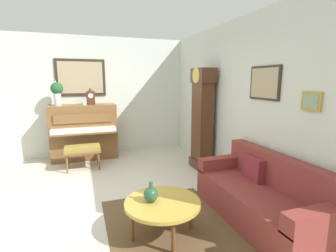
{
  "coord_description": "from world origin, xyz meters",
  "views": [
    {
      "loc": [
        3.72,
        -0.16,
        1.79
      ],
      "look_at": [
        -0.42,
        1.28,
        0.99
      ],
      "focal_mm": 26.82,
      "sensor_mm": 36.0,
      "label": 1
    }
  ],
  "objects_px": {
    "couch": "(262,197)",
    "piano_bench": "(83,150)",
    "coffee_table": "(163,204)",
    "green_jug": "(151,194)",
    "teacup": "(84,104)",
    "mantel_clock": "(91,97)",
    "flower_vase": "(57,91)",
    "piano": "(84,132)",
    "grandfather_clock": "(202,122)"
  },
  "relations": [
    {
      "from": "piano",
      "to": "piano_bench",
      "type": "height_order",
      "value": "piano"
    },
    {
      "from": "coffee_table",
      "to": "green_jug",
      "type": "distance_m",
      "value": 0.18
    },
    {
      "from": "grandfather_clock",
      "to": "couch",
      "type": "height_order",
      "value": "grandfather_clock"
    },
    {
      "from": "flower_vase",
      "to": "teacup",
      "type": "bearing_deg",
      "value": 83.42
    },
    {
      "from": "flower_vase",
      "to": "teacup",
      "type": "xyz_separation_m",
      "value": [
        0.06,
        0.54,
        -0.29
      ]
    },
    {
      "from": "grandfather_clock",
      "to": "green_jug",
      "type": "xyz_separation_m",
      "value": [
        1.89,
        -1.59,
        -0.46
      ]
    },
    {
      "from": "couch",
      "to": "coffee_table",
      "type": "height_order",
      "value": "couch"
    },
    {
      "from": "couch",
      "to": "green_jug",
      "type": "relative_size",
      "value": 7.92
    },
    {
      "from": "teacup",
      "to": "mantel_clock",
      "type": "bearing_deg",
      "value": 112.47
    },
    {
      "from": "coffee_table",
      "to": "green_jug",
      "type": "relative_size",
      "value": 3.67
    },
    {
      "from": "grandfather_clock",
      "to": "mantel_clock",
      "type": "distance_m",
      "value": 2.58
    },
    {
      "from": "flower_vase",
      "to": "green_jug",
      "type": "distance_m",
      "value": 3.71
    },
    {
      "from": "piano",
      "to": "mantel_clock",
      "type": "relative_size",
      "value": 3.79
    },
    {
      "from": "piano_bench",
      "to": "couch",
      "type": "bearing_deg",
      "value": 38.17
    },
    {
      "from": "piano",
      "to": "coffee_table",
      "type": "xyz_separation_m",
      "value": [
        3.4,
        0.79,
        -0.24
      ]
    },
    {
      "from": "flower_vase",
      "to": "teacup",
      "type": "relative_size",
      "value": 5.0
    },
    {
      "from": "piano",
      "to": "mantel_clock",
      "type": "xyz_separation_m",
      "value": [
        0.0,
        0.18,
        0.79
      ]
    },
    {
      "from": "piano",
      "to": "teacup",
      "type": "xyz_separation_m",
      "value": [
        0.06,
        0.03,
        0.64
      ]
    },
    {
      "from": "grandfather_clock",
      "to": "teacup",
      "type": "relative_size",
      "value": 17.5
    },
    {
      "from": "mantel_clock",
      "to": "green_jug",
      "type": "relative_size",
      "value": 1.58
    },
    {
      "from": "piano_bench",
      "to": "teacup",
      "type": "xyz_separation_m",
      "value": [
        -0.71,
        0.09,
        0.86
      ]
    },
    {
      "from": "couch",
      "to": "piano_bench",
      "type": "bearing_deg",
      "value": -141.83
    },
    {
      "from": "flower_vase",
      "to": "teacup",
      "type": "height_order",
      "value": "flower_vase"
    },
    {
      "from": "piano_bench",
      "to": "mantel_clock",
      "type": "height_order",
      "value": "mantel_clock"
    },
    {
      "from": "piano_bench",
      "to": "piano",
      "type": "bearing_deg",
      "value": 175.81
    },
    {
      "from": "couch",
      "to": "flower_vase",
      "type": "height_order",
      "value": "flower_vase"
    },
    {
      "from": "grandfather_clock",
      "to": "flower_vase",
      "type": "height_order",
      "value": "grandfather_clock"
    },
    {
      "from": "grandfather_clock",
      "to": "piano_bench",
      "type": "bearing_deg",
      "value": -106.75
    },
    {
      "from": "grandfather_clock",
      "to": "coffee_table",
      "type": "distance_m",
      "value": 2.49
    },
    {
      "from": "flower_vase",
      "to": "couch",
      "type": "bearing_deg",
      "value": 36.57
    },
    {
      "from": "piano",
      "to": "flower_vase",
      "type": "xyz_separation_m",
      "value": [
        0.0,
        -0.51,
        0.93
      ]
    },
    {
      "from": "grandfather_clock",
      "to": "teacup",
      "type": "bearing_deg",
      "value": -122.25
    },
    {
      "from": "coffee_table",
      "to": "mantel_clock",
      "type": "distance_m",
      "value": 3.6
    },
    {
      "from": "green_jug",
      "to": "flower_vase",
      "type": "bearing_deg",
      "value": -160.77
    },
    {
      "from": "piano",
      "to": "couch",
      "type": "bearing_deg",
      "value": 30.85
    },
    {
      "from": "piano",
      "to": "grandfather_clock",
      "type": "relative_size",
      "value": 0.71
    },
    {
      "from": "piano",
      "to": "coffee_table",
      "type": "distance_m",
      "value": 3.5
    },
    {
      "from": "piano_bench",
      "to": "teacup",
      "type": "distance_m",
      "value": 1.12
    },
    {
      "from": "couch",
      "to": "green_jug",
      "type": "distance_m",
      "value": 1.45
    },
    {
      "from": "mantel_clock",
      "to": "piano",
      "type": "bearing_deg",
      "value": -90.87
    },
    {
      "from": "mantel_clock",
      "to": "flower_vase",
      "type": "distance_m",
      "value": 0.7
    },
    {
      "from": "teacup",
      "to": "green_jug",
      "type": "height_order",
      "value": "teacup"
    },
    {
      "from": "flower_vase",
      "to": "green_jug",
      "type": "height_order",
      "value": "flower_vase"
    },
    {
      "from": "grandfather_clock",
      "to": "green_jug",
      "type": "distance_m",
      "value": 2.52
    },
    {
      "from": "piano_bench",
      "to": "teacup",
      "type": "bearing_deg",
      "value": 172.73
    },
    {
      "from": "piano",
      "to": "flower_vase",
      "type": "bearing_deg",
      "value": -89.74
    },
    {
      "from": "piano_bench",
      "to": "green_jug",
      "type": "height_order",
      "value": "green_jug"
    },
    {
      "from": "piano_bench",
      "to": "grandfather_clock",
      "type": "height_order",
      "value": "grandfather_clock"
    },
    {
      "from": "flower_vase",
      "to": "coffee_table",
      "type": "bearing_deg",
      "value": 20.92
    },
    {
      "from": "flower_vase",
      "to": "piano",
      "type": "bearing_deg",
      "value": 90.26
    }
  ]
}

